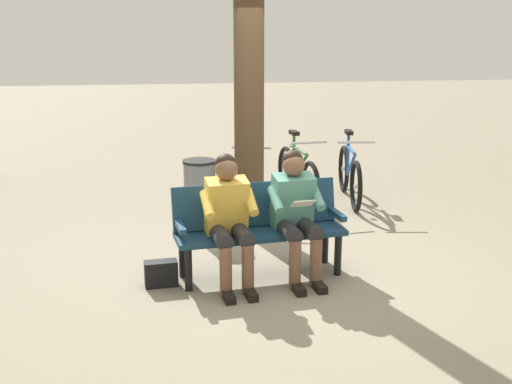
{
  "coord_description": "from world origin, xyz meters",
  "views": [
    {
      "loc": [
        1.11,
        5.83,
        2.35
      ],
      "look_at": [
        0.25,
        -0.18,
        0.75
      ],
      "focal_mm": 45.34,
      "sensor_mm": 36.0,
      "label": 1
    }
  ],
  "objects_px": {
    "bench": "(258,223)",
    "person_reading": "(296,209)",
    "person_companion": "(229,214)",
    "bicycle_black": "(298,176)",
    "handbag": "(161,274)",
    "litter_bin": "(200,195)",
    "bicycle_purple": "(350,175)",
    "tree_trunk": "(249,49)",
    "bicycle_green": "(255,181)"
  },
  "relations": [
    {
      "from": "handbag",
      "to": "litter_bin",
      "type": "height_order",
      "value": "litter_bin"
    },
    {
      "from": "handbag",
      "to": "bicycle_green",
      "type": "height_order",
      "value": "bicycle_green"
    },
    {
      "from": "bicycle_green",
      "to": "person_reading",
      "type": "bearing_deg",
      "value": 15.41
    },
    {
      "from": "litter_bin",
      "to": "handbag",
      "type": "bearing_deg",
      "value": 74.02
    },
    {
      "from": "handbag",
      "to": "bicycle_green",
      "type": "xyz_separation_m",
      "value": [
        -1.21,
        -2.42,
        0.24
      ]
    },
    {
      "from": "bench",
      "to": "tree_trunk",
      "type": "distance_m",
      "value": 2.1
    },
    {
      "from": "handbag",
      "to": "tree_trunk",
      "type": "distance_m",
      "value": 2.72
    },
    {
      "from": "bench",
      "to": "tree_trunk",
      "type": "height_order",
      "value": "tree_trunk"
    },
    {
      "from": "litter_bin",
      "to": "bench",
      "type": "bearing_deg",
      "value": 108.64
    },
    {
      "from": "bench",
      "to": "bicycle_green",
      "type": "bearing_deg",
      "value": -104.33
    },
    {
      "from": "bicycle_black",
      "to": "bicycle_green",
      "type": "xyz_separation_m",
      "value": [
        0.61,
        0.24,
        0.0
      ]
    },
    {
      "from": "bicycle_purple",
      "to": "bicycle_green",
      "type": "relative_size",
      "value": 1.02
    },
    {
      "from": "litter_bin",
      "to": "bicycle_purple",
      "type": "relative_size",
      "value": 0.5
    },
    {
      "from": "person_companion",
      "to": "bicycle_black",
      "type": "distance_m",
      "value": 2.94
    },
    {
      "from": "person_reading",
      "to": "bicycle_black",
      "type": "distance_m",
      "value": 2.67
    },
    {
      "from": "person_companion",
      "to": "bicycle_purple",
      "type": "bearing_deg",
      "value": -133.07
    },
    {
      "from": "handbag",
      "to": "litter_bin",
      "type": "relative_size",
      "value": 0.36
    },
    {
      "from": "bicycle_black",
      "to": "person_companion",
      "type": "bearing_deg",
      "value": -30.89
    },
    {
      "from": "bench",
      "to": "bicycle_purple",
      "type": "bearing_deg",
      "value": -130.62
    },
    {
      "from": "tree_trunk",
      "to": "bicycle_green",
      "type": "height_order",
      "value": "tree_trunk"
    },
    {
      "from": "person_reading",
      "to": "handbag",
      "type": "height_order",
      "value": "person_reading"
    },
    {
      "from": "person_companion",
      "to": "bicycle_green",
      "type": "xyz_separation_m",
      "value": [
        -0.58,
        -2.42,
        -0.3
      ]
    },
    {
      "from": "litter_bin",
      "to": "bicycle_green",
      "type": "bearing_deg",
      "value": -132.63
    },
    {
      "from": "bench",
      "to": "bicycle_black",
      "type": "xyz_separation_m",
      "value": [
        -0.9,
        -2.47,
        -0.15
      ]
    },
    {
      "from": "tree_trunk",
      "to": "bicycle_purple",
      "type": "relative_size",
      "value": 2.47
    },
    {
      "from": "handbag",
      "to": "bicycle_purple",
      "type": "bearing_deg",
      "value": -134.16
    },
    {
      "from": "handbag",
      "to": "litter_bin",
      "type": "bearing_deg",
      "value": -105.98
    },
    {
      "from": "bicycle_black",
      "to": "bicycle_green",
      "type": "bearing_deg",
      "value": -75.07
    },
    {
      "from": "litter_bin",
      "to": "tree_trunk",
      "type": "bearing_deg",
      "value": -179.93
    },
    {
      "from": "bench",
      "to": "handbag",
      "type": "distance_m",
      "value": 1.03
    },
    {
      "from": "tree_trunk",
      "to": "bicycle_green",
      "type": "bearing_deg",
      "value": -102.64
    },
    {
      "from": "bench",
      "to": "handbag",
      "type": "bearing_deg",
      "value": 4.88
    },
    {
      "from": "bicycle_purple",
      "to": "tree_trunk",
      "type": "bearing_deg",
      "value": -49.1
    },
    {
      "from": "handbag",
      "to": "bicycle_green",
      "type": "bearing_deg",
      "value": -116.66
    },
    {
      "from": "person_reading",
      "to": "handbag",
      "type": "bearing_deg",
      "value": -3.79
    },
    {
      "from": "bench",
      "to": "litter_bin",
      "type": "xyz_separation_m",
      "value": [
        0.47,
        -1.4,
        -0.09
      ]
    },
    {
      "from": "litter_bin",
      "to": "bicycle_black",
      "type": "height_order",
      "value": "bicycle_black"
    },
    {
      "from": "litter_bin",
      "to": "bicycle_black",
      "type": "relative_size",
      "value": 0.5
    },
    {
      "from": "person_companion",
      "to": "bicycle_purple",
      "type": "height_order",
      "value": "person_companion"
    },
    {
      "from": "tree_trunk",
      "to": "litter_bin",
      "type": "height_order",
      "value": "tree_trunk"
    },
    {
      "from": "bicycle_purple",
      "to": "bicycle_black",
      "type": "xyz_separation_m",
      "value": [
        0.7,
        -0.06,
        0.0
      ]
    },
    {
      "from": "person_reading",
      "to": "tree_trunk",
      "type": "bearing_deg",
      "value": -88.28
    },
    {
      "from": "bench",
      "to": "handbag",
      "type": "relative_size",
      "value": 5.49
    },
    {
      "from": "bicycle_black",
      "to": "litter_bin",
      "type": "bearing_deg",
      "value": -58.83
    },
    {
      "from": "bicycle_green",
      "to": "bench",
      "type": "bearing_deg",
      "value": 6.88
    },
    {
      "from": "tree_trunk",
      "to": "litter_bin",
      "type": "bearing_deg",
      "value": 0.07
    },
    {
      "from": "bench",
      "to": "handbag",
      "type": "height_order",
      "value": "bench"
    },
    {
      "from": "handbag",
      "to": "tree_trunk",
      "type": "bearing_deg",
      "value": -122.82
    },
    {
      "from": "handbag",
      "to": "bicycle_black",
      "type": "distance_m",
      "value": 3.24
    },
    {
      "from": "bench",
      "to": "person_reading",
      "type": "height_order",
      "value": "person_reading"
    }
  ]
}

